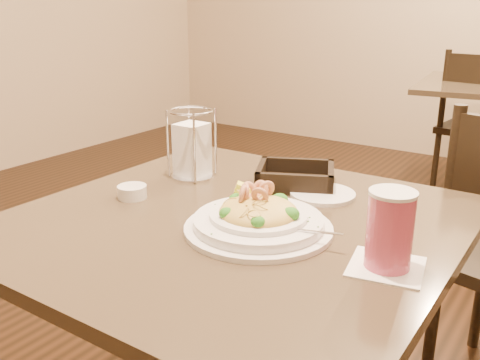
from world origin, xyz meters
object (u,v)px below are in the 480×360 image
Objects in this scene: drink_glass at (390,231)px; napkin_caddy at (192,148)px; pasta_bowl at (258,218)px; main_table at (235,313)px; bread_basket at (295,179)px; butter_ramekin at (132,192)px; dining_chair_far at (478,123)px; side_plate at (323,194)px.

drink_glass is 0.80× the size of napkin_caddy.
main_table is at bearing 158.72° from pasta_bowl.
napkin_caddy reaches higher than bread_basket.
bread_basket is 0.28m from napkin_caddy.
bread_basket reaches higher than main_table.
bread_basket is (-0.07, 0.29, -0.01)m from pasta_bowl.
drink_glass is 2.13× the size of butter_ramekin.
napkin_caddy is (-0.27, -2.38, 0.33)m from dining_chair_far.
main_table is at bearing 7.27° from butter_ramekin.
bread_basket is at bearing 95.49° from dining_chair_far.
dining_chair_far reaches higher than main_table.
napkin_caddy is at bearing 160.72° from drink_glass.
main_table is 5.78× the size of side_plate.
main_table is 4.94× the size of napkin_caddy.
drink_glass reaches higher than butter_ramekin.
main_table is at bearing -112.91° from side_plate.
butter_ramekin is (-0.28, -0.29, -0.00)m from bread_basket.
dining_chair_far reaches higher than drink_glass.
dining_chair_far is 2.42m from napkin_caddy.
side_plate is 0.45m from butter_ramekin.
bread_basket is at bearing 161.97° from side_plate.
drink_glass is at bearing 103.04° from dining_chair_far.
bread_basket is (0.01, 0.26, 0.26)m from main_table.
dining_chair_far is at bearing 89.55° from main_table.
napkin_caddy is (-0.25, 0.17, 0.31)m from main_table.
napkin_caddy is 1.17× the size of side_plate.
dining_chair_far reaches higher than bread_basket.
bread_basket is at bearing 104.02° from pasta_bowl.
main_table is 0.28m from pasta_bowl.
main_table is 6.14× the size of drink_glass.
pasta_bowl is 0.27m from drink_glass.
napkin_caddy reaches higher than side_plate.
drink_glass is at bearing -46.78° from side_plate.
pasta_bowl reaches higher than bread_basket.
pasta_bowl is 0.35m from butter_ramekin.
dining_chair_far is at bearing 83.43° from napkin_caddy.
main_table is 0.37m from butter_ramekin.
pasta_bowl is at bearing -31.31° from napkin_caddy.
main_table is 0.35m from side_plate.
dining_chair_far is 2.34m from side_plate.
butter_ramekin is at bearing 89.41° from dining_chair_far.
butter_ramekin is at bearing -179.37° from pasta_bowl.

